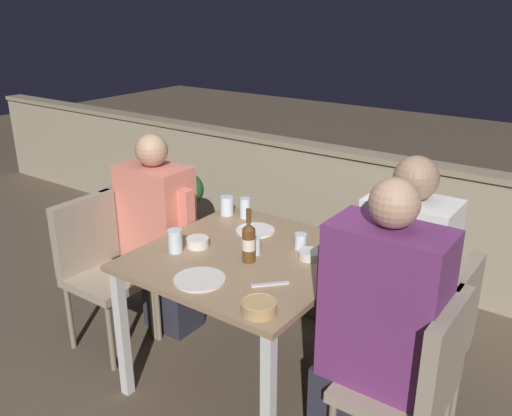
# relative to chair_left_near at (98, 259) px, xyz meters

# --- Properties ---
(ground_plane) EXTENTS (16.00, 16.00, 0.00)m
(ground_plane) POSITION_rel_chair_left_near_xyz_m (0.92, 0.20, -0.53)
(ground_plane) COLOR brown
(parapet_wall) EXTENTS (9.00, 0.18, 0.91)m
(parapet_wall) POSITION_rel_chair_left_near_xyz_m (0.92, 1.74, -0.07)
(parapet_wall) COLOR gray
(parapet_wall) RESTS_ON ground_plane
(dining_table) EXTENTS (0.99, 1.01, 0.75)m
(dining_table) POSITION_rel_chair_left_near_xyz_m (0.92, 0.20, 0.12)
(dining_table) COLOR #937556
(dining_table) RESTS_ON ground_plane
(planter_hedge) EXTENTS (0.74, 0.47, 0.58)m
(planter_hedge) POSITION_rel_chair_left_near_xyz_m (1.11, 1.08, -0.21)
(planter_hedge) COLOR brown
(planter_hedge) RESTS_ON ground_plane
(chair_left_near) EXTENTS (0.42, 0.41, 0.88)m
(chair_left_near) POSITION_rel_chair_left_near_xyz_m (0.00, 0.00, 0.00)
(chair_left_near) COLOR gray
(chair_left_near) RESTS_ON ground_plane
(chair_left_far) EXTENTS (0.42, 0.41, 0.88)m
(chair_left_far) POSITION_rel_chair_left_near_xyz_m (-0.03, 0.35, 0.00)
(chair_left_far) COLOR gray
(chair_left_far) RESTS_ON ground_plane
(person_coral_top) EXTENTS (0.50, 0.26, 1.22)m
(person_coral_top) POSITION_rel_chair_left_near_xyz_m (0.17, 0.35, 0.07)
(person_coral_top) COLOR #282833
(person_coral_top) RESTS_ON ground_plane
(chair_right_near) EXTENTS (0.42, 0.41, 0.88)m
(chair_right_near) POSITION_rel_chair_left_near_xyz_m (1.87, 0.04, 0.00)
(chair_right_near) COLOR gray
(chair_right_near) RESTS_ON ground_plane
(person_purple_stripe) EXTENTS (0.51, 0.26, 1.32)m
(person_purple_stripe) POSITION_rel_chair_left_near_xyz_m (1.68, 0.04, 0.13)
(person_purple_stripe) COLOR #282833
(person_purple_stripe) RESTS_ON ground_plane
(chair_right_far) EXTENTS (0.42, 0.41, 0.88)m
(chair_right_far) POSITION_rel_chair_left_near_xyz_m (1.83, 0.37, 0.00)
(chair_right_far) COLOR gray
(chair_right_far) RESTS_ON ground_plane
(person_white_polo) EXTENTS (0.47, 0.26, 1.32)m
(person_white_polo) POSITION_rel_chair_left_near_xyz_m (1.63, 0.37, 0.14)
(person_white_polo) COLOR #282833
(person_white_polo) RESTS_ON ground_plane
(beer_bottle) EXTENTS (0.07, 0.07, 0.27)m
(beer_bottle) POSITION_rel_chair_left_near_xyz_m (0.98, 0.14, 0.31)
(beer_bottle) COLOR brown
(beer_bottle) RESTS_ON dining_table
(plate_0) EXTENTS (0.21, 0.21, 0.01)m
(plate_0) POSITION_rel_chair_left_near_xyz_m (0.79, 0.45, 0.22)
(plate_0) COLOR white
(plate_0) RESTS_ON dining_table
(plate_1) EXTENTS (0.23, 0.23, 0.01)m
(plate_1) POSITION_rel_chair_left_near_xyz_m (0.91, -0.15, 0.22)
(plate_1) COLOR silver
(plate_1) RESTS_ON dining_table
(bowl_0) EXTENTS (0.12, 0.12, 0.05)m
(bowl_0) POSITION_rel_chair_left_near_xyz_m (1.31, 0.43, 0.24)
(bowl_0) COLOR tan
(bowl_0) RESTS_ON dining_table
(bowl_1) EXTENTS (0.12, 0.12, 0.05)m
(bowl_1) POSITION_rel_chair_left_near_xyz_m (0.66, 0.12, 0.24)
(bowl_1) COLOR silver
(bowl_1) RESTS_ON dining_table
(bowl_2) EXTENTS (0.15, 0.15, 0.05)m
(bowl_2) POSITION_rel_chair_left_near_xyz_m (1.28, -0.21, 0.24)
(bowl_2) COLOR tan
(bowl_2) RESTS_ON dining_table
(bowl_3) EXTENTS (0.11, 0.11, 0.04)m
(bowl_3) POSITION_rel_chair_left_near_xyz_m (1.20, 0.33, 0.23)
(bowl_3) COLOR beige
(bowl_3) RESTS_ON dining_table
(glass_cup_0) EXTENTS (0.06, 0.06, 0.12)m
(glass_cup_0) POSITION_rel_chair_left_near_xyz_m (0.62, 0.58, 0.27)
(glass_cup_0) COLOR silver
(glass_cup_0) RESTS_ON dining_table
(glass_cup_1) EXTENTS (0.07, 0.07, 0.12)m
(glass_cup_1) POSITION_rel_chair_left_near_xyz_m (0.61, 0.01, 0.27)
(glass_cup_1) COLOR silver
(glass_cup_1) RESTS_ON dining_table
(glass_cup_2) EXTENTS (0.06, 0.06, 0.08)m
(glass_cup_2) POSITION_rel_chair_left_near_xyz_m (1.11, 0.40, 0.25)
(glass_cup_2) COLOR silver
(glass_cup_2) RESTS_ON dining_table
(glass_cup_3) EXTENTS (0.08, 0.08, 0.11)m
(glass_cup_3) POSITION_rel_chair_left_near_xyz_m (0.51, 0.56, 0.27)
(glass_cup_3) COLOR silver
(glass_cup_3) RESTS_ON dining_table
(glass_cup_4) EXTENTS (0.06, 0.06, 0.09)m
(glass_cup_4) POSITION_rel_chair_left_near_xyz_m (0.95, 0.22, 0.25)
(glass_cup_4) COLOR silver
(glass_cup_4) RESTS_ON dining_table
(fork_0) EXTENTS (0.13, 0.14, 0.01)m
(fork_0) POSITION_rel_chair_left_near_xyz_m (1.19, -0.00, 0.21)
(fork_0) COLOR silver
(fork_0) RESTS_ON dining_table
(potted_plant) EXTENTS (0.30, 0.30, 0.74)m
(potted_plant) POSITION_rel_chair_left_near_xyz_m (-0.30, 1.05, -0.09)
(potted_plant) COLOR #B2A899
(potted_plant) RESTS_ON ground_plane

